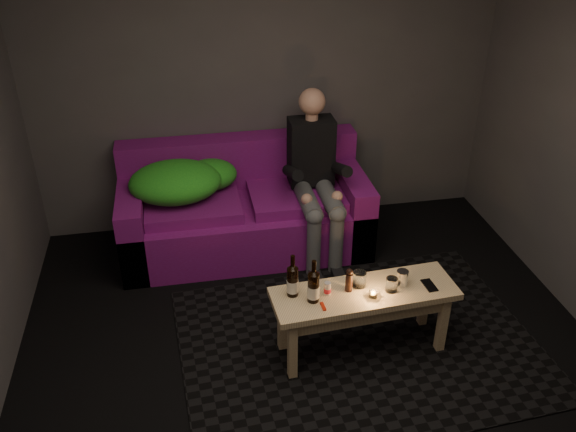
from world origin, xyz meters
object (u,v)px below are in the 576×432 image
Objects in this scene: person at (315,173)px; coffee_table at (364,302)px; beer_bottle_a at (293,281)px; steel_cup at (402,278)px; beer_bottle_b at (313,286)px; sofa at (244,211)px.

coffee_table is at bearing -88.57° from person.
beer_bottle_a is 2.81× the size of steel_cup.
beer_bottle_a reaches higher than steel_cup.
beer_bottle_b reaches higher than coffee_table.
person reaches higher than beer_bottle_b.
coffee_table is at bearing -5.82° from beer_bottle_a.
person is at bearing 102.62° from steel_cup.
coffee_table is 0.52m from beer_bottle_a.
beer_bottle_b reaches higher than beer_bottle_a.
beer_bottle_b is 0.62m from steel_cup.
sofa is 1.49m from beer_bottle_a.
person reaches higher than coffee_table.
person is 1.35m from steel_cup.
sofa is 0.72m from person.
steel_cup reaches higher than coffee_table.
coffee_table is 4.12× the size of beer_bottle_a.
sofa reaches higher than coffee_table.
person is (0.58, -0.17, 0.39)m from sofa.
beer_bottle_a is at bearing -84.41° from sofa.
beer_bottle_a reaches higher than coffee_table.
beer_bottle_a is (0.14, -1.45, 0.29)m from sofa.
beer_bottle_b is at bearing -80.41° from sofa.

